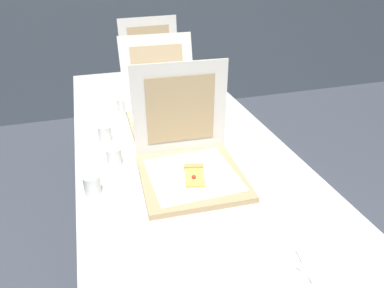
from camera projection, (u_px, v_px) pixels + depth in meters
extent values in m
cube|color=silver|center=(177.00, 143.00, 1.55)|extent=(0.87, 2.13, 0.03)
cylinder|color=#38383D|center=(93.00, 132.00, 2.48)|extent=(0.04, 0.04, 0.73)
cylinder|color=#38383D|center=(191.00, 119.00, 2.66)|extent=(0.04, 0.04, 0.73)
cube|color=tan|center=(192.00, 178.00, 1.27)|extent=(0.38, 0.38, 0.02)
cube|color=silver|center=(192.00, 174.00, 1.27)|extent=(0.31, 0.31, 0.00)
cube|color=white|center=(180.00, 109.00, 1.33)|extent=(0.37, 0.02, 0.37)
cube|color=tan|center=(181.00, 110.00, 1.33)|extent=(0.26, 0.02, 0.26)
cube|color=#EAC156|center=(195.00, 177.00, 1.24)|extent=(0.09, 0.13, 0.01)
cube|color=tan|center=(194.00, 167.00, 1.29)|extent=(0.07, 0.04, 0.02)
sphere|color=red|center=(194.00, 177.00, 1.23)|extent=(0.02, 0.02, 0.02)
cube|color=tan|center=(169.00, 125.00, 1.66)|extent=(0.37, 0.37, 0.02)
cube|color=silver|center=(171.00, 123.00, 1.65)|extent=(0.35, 0.35, 0.00)
cube|color=white|center=(158.00, 72.00, 1.76)|extent=(0.37, 0.10, 0.36)
cube|color=tan|center=(158.00, 72.00, 1.75)|extent=(0.26, 0.07, 0.26)
cube|color=#E0B266|center=(168.00, 122.00, 1.64)|extent=(0.08, 0.11, 0.01)
cube|color=tan|center=(165.00, 117.00, 1.68)|extent=(0.08, 0.03, 0.02)
sphere|color=orange|center=(172.00, 122.00, 1.62)|extent=(0.02, 0.02, 0.02)
cube|color=tan|center=(161.00, 88.00, 2.09)|extent=(0.40, 0.40, 0.02)
cube|color=silver|center=(161.00, 86.00, 2.10)|extent=(0.37, 0.37, 0.00)
cube|color=white|center=(150.00, 48.00, 2.16)|extent=(0.37, 0.08, 0.36)
cube|color=tan|center=(150.00, 48.00, 2.16)|extent=(0.26, 0.05, 0.26)
cube|color=#EAC156|center=(157.00, 86.00, 2.07)|extent=(0.10, 0.13, 0.01)
cube|color=tan|center=(151.00, 84.00, 2.10)|extent=(0.06, 0.05, 0.02)
sphere|color=orange|center=(154.00, 85.00, 2.06)|extent=(0.02, 0.02, 0.02)
sphere|color=red|center=(158.00, 84.00, 2.07)|extent=(0.02, 0.02, 0.02)
cylinder|color=white|center=(123.00, 106.00, 1.80)|extent=(0.06, 0.06, 0.07)
cylinder|color=white|center=(92.00, 185.00, 1.19)|extent=(0.06, 0.06, 0.07)
cylinder|color=white|center=(105.00, 134.00, 1.52)|extent=(0.06, 0.06, 0.07)
cylinder|color=white|center=(114.00, 157.00, 1.35)|extent=(0.06, 0.06, 0.07)
cube|color=white|center=(327.00, 271.00, 0.91)|extent=(0.17, 0.17, 0.00)
cube|color=white|center=(330.00, 270.00, 0.91)|extent=(0.16, 0.16, 0.00)
cube|color=white|center=(324.00, 265.00, 0.92)|extent=(0.13, 0.13, 0.00)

